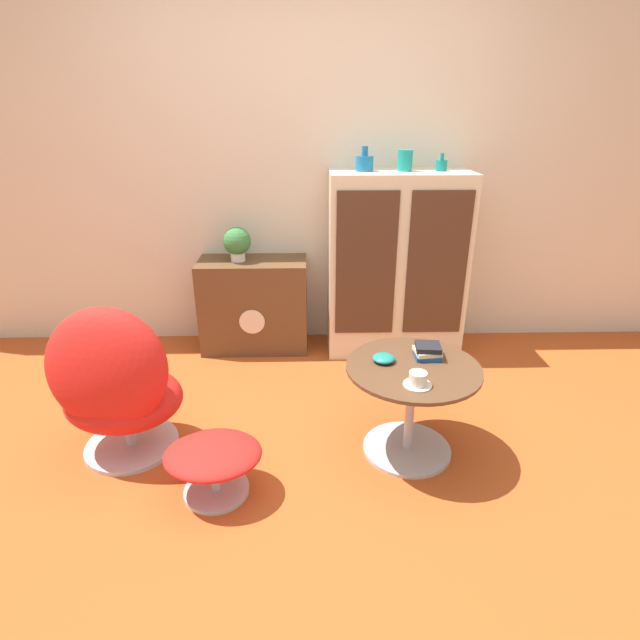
% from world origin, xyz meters
% --- Properties ---
extents(ground_plane, '(12.00, 12.00, 0.00)m').
position_xyz_m(ground_plane, '(0.00, 0.00, 0.00)').
color(ground_plane, '#B74C1E').
extents(wall_back, '(6.40, 0.06, 2.60)m').
position_xyz_m(wall_back, '(0.00, 1.69, 1.30)').
color(wall_back, beige).
rests_on(wall_back, ground_plane).
extents(sideboard, '(0.92, 0.43, 1.24)m').
position_xyz_m(sideboard, '(0.60, 1.45, 0.62)').
color(sideboard, beige).
rests_on(sideboard, ground_plane).
extents(tv_console, '(0.74, 0.37, 0.65)m').
position_xyz_m(tv_console, '(-0.39, 1.48, 0.32)').
color(tv_console, brown).
rests_on(tv_console, ground_plane).
extents(egg_chair, '(0.62, 0.58, 0.82)m').
position_xyz_m(egg_chair, '(-0.93, 0.26, 0.39)').
color(egg_chair, '#B7B7BC').
rests_on(egg_chair, ground_plane).
extents(ottoman, '(0.43, 0.37, 0.26)m').
position_xyz_m(ottoman, '(-0.43, -0.03, 0.19)').
color(ottoman, '#B7B7BC').
rests_on(ottoman, ground_plane).
extents(coffee_table, '(0.64, 0.64, 0.49)m').
position_xyz_m(coffee_table, '(0.49, 0.25, 0.31)').
color(coffee_table, '#B7B7BC').
rests_on(coffee_table, ground_plane).
extents(vase_leftmost, '(0.11, 0.11, 0.15)m').
position_xyz_m(vase_leftmost, '(0.36, 1.45, 1.29)').
color(vase_leftmost, '#196699').
rests_on(vase_leftmost, sideboard).
extents(vase_inner_left, '(0.10, 0.10, 0.13)m').
position_xyz_m(vase_inner_left, '(0.62, 1.45, 1.31)').
color(vase_inner_left, teal).
rests_on(vase_inner_left, sideboard).
extents(vase_inner_right, '(0.07, 0.07, 0.11)m').
position_xyz_m(vase_inner_right, '(0.85, 1.45, 1.28)').
color(vase_inner_right, '#147A75').
rests_on(vase_inner_right, sideboard).
extents(potted_plant, '(0.19, 0.19, 0.23)m').
position_xyz_m(potted_plant, '(-0.48, 1.48, 0.78)').
color(potted_plant, silver).
rests_on(potted_plant, tv_console).
extents(teacup, '(0.13, 0.13, 0.06)m').
position_xyz_m(teacup, '(0.48, 0.07, 0.52)').
color(teacup, silver).
rests_on(teacup, coffee_table).
extents(book_stack, '(0.13, 0.13, 0.07)m').
position_xyz_m(book_stack, '(0.58, 0.34, 0.52)').
color(book_stack, '#1E478C').
rests_on(book_stack, coffee_table).
extents(bowl, '(0.11, 0.11, 0.04)m').
position_xyz_m(bowl, '(0.36, 0.30, 0.51)').
color(bowl, '#1E7A70').
rests_on(bowl, coffee_table).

